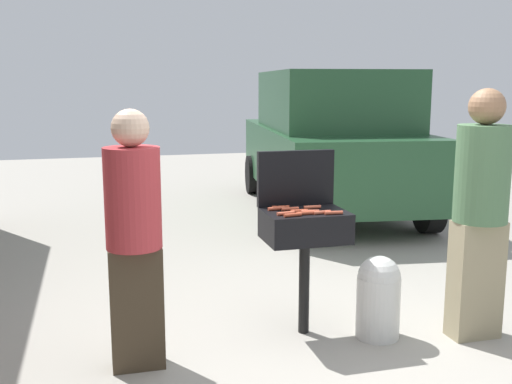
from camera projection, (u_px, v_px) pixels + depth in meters
The scene contains 18 objects.
ground_plane at pixel (319, 346), 4.32m from camera, with size 24.00×24.00×0.00m, color #9E998E.
bbq_grill at pixel (305, 230), 4.43m from camera, with size 0.60×0.44×0.93m.
grill_lid_open at pixel (296, 178), 4.58m from camera, with size 0.60×0.05×0.42m, color black.
hot_dog_0 at pixel (281, 207), 4.47m from camera, with size 0.03×0.03×0.13m, color #AD4228.
hot_dog_1 at pixel (276, 209), 4.43m from camera, with size 0.03×0.03×0.13m, color #B74C33.
hot_dog_2 at pixel (299, 211), 4.34m from camera, with size 0.03×0.03×0.13m, color #AD4228.
hot_dog_3 at pixel (312, 207), 4.48m from camera, with size 0.03×0.03×0.13m, color #C6593D.
hot_dog_4 at pixel (305, 213), 4.27m from camera, with size 0.03×0.03×0.13m, color #AD4228.
hot_dog_5 at pixel (290, 209), 4.42m from camera, with size 0.03×0.03×0.13m, color #B74C33.
hot_dog_6 at pixel (286, 213), 4.27m from camera, with size 0.03×0.03×0.13m, color #C6593D.
hot_dog_7 at pixel (293, 215), 4.22m from camera, with size 0.03×0.03×0.13m, color #AD4228.
hot_dog_8 at pixel (310, 212), 4.33m from camera, with size 0.03×0.03×0.13m, color #C6593D.
hot_dog_9 at pixel (322, 212), 4.30m from camera, with size 0.03×0.03×0.13m, color #C6593D.
hot_dog_10 at pixel (334, 213), 4.29m from camera, with size 0.03×0.03×0.13m, color #B74C33.
propane_tank at pixel (378, 295), 4.43m from camera, with size 0.32×0.32×0.62m.
person_left at pixel (134, 231), 3.85m from camera, with size 0.36×0.36×1.70m.
person_right at pixel (480, 206), 4.33m from camera, with size 0.38×0.38×1.82m.
parked_minivan at pixel (330, 141), 8.76m from camera, with size 2.48×4.60×2.02m.
Camera 1 is at (-1.49, -3.80, 1.85)m, focal length 42.47 mm.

